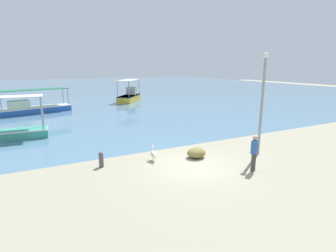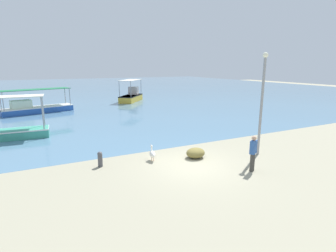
% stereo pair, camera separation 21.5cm
% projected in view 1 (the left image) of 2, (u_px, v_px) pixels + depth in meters
% --- Properties ---
extents(ground, '(120.00, 120.00, 0.00)m').
position_uv_depth(ground, '(194.00, 166.00, 12.82)').
color(ground, gray).
extents(harbor_water, '(110.00, 90.00, 0.00)m').
position_uv_depth(harbor_water, '(70.00, 89.00, 54.52)').
color(harbor_water, slate).
rests_on(harbor_water, ground).
extents(fishing_boat_far_right, '(7.00, 3.34, 2.43)m').
position_uv_depth(fishing_boat_far_right, '(33.00, 108.00, 26.76)').
color(fishing_boat_far_right, '#2959AF').
rests_on(fishing_boat_far_right, harbor_water).
extents(fishing_boat_near_right, '(4.44, 4.99, 2.90)m').
position_uv_depth(fishing_boat_near_right, '(129.00, 96.00, 35.72)').
color(fishing_boat_near_right, gold).
rests_on(fishing_boat_near_right, harbor_water).
extents(pelican, '(0.36, 0.81, 0.80)m').
position_uv_depth(pelican, '(153.00, 154.00, 13.39)').
color(pelican, '#E0997A').
rests_on(pelican, ground).
extents(lamp_post, '(0.28, 0.28, 5.44)m').
position_uv_depth(lamp_post, '(262.00, 99.00, 13.86)').
color(lamp_post, gray).
rests_on(lamp_post, ground).
extents(mooring_bollard, '(0.24, 0.24, 0.76)m').
position_uv_depth(mooring_bollard, '(101.00, 159.00, 12.57)').
color(mooring_bollard, '#47474C').
rests_on(mooring_bollard, ground).
extents(fisherman_standing, '(0.46, 0.38, 1.69)m').
position_uv_depth(fisherman_standing, '(254.00, 152.00, 12.02)').
color(fisherman_standing, '#3C3A36').
rests_on(fisherman_standing, ground).
extents(net_pile, '(1.02, 0.86, 0.54)m').
position_uv_depth(net_pile, '(196.00, 153.00, 13.88)').
color(net_pile, olive).
rests_on(net_pile, ground).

